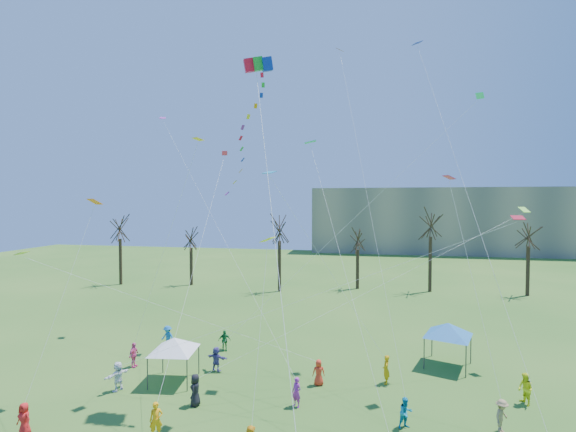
% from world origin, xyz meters
% --- Properties ---
extents(distant_building, '(60.00, 14.00, 15.00)m').
position_xyz_m(distant_building, '(22.00, 82.00, 7.50)').
color(distant_building, gray).
rests_on(distant_building, ground).
extents(bare_tree_row, '(69.33, 9.60, 11.32)m').
position_xyz_m(bare_tree_row, '(3.03, 36.20, 7.18)').
color(bare_tree_row, black).
rests_on(bare_tree_row, ground).
extents(big_box_kite, '(3.36, 6.54, 21.56)m').
position_xyz_m(big_box_kite, '(-2.67, 5.99, 15.69)').
color(big_box_kite, red).
rests_on(big_box_kite, ground).
extents(canopy_tent_white, '(3.86, 3.86, 2.92)m').
position_xyz_m(canopy_tent_white, '(-8.26, 7.12, 2.47)').
color(canopy_tent_white, '#3F3F44').
rests_on(canopy_tent_white, ground).
extents(canopy_tent_blue, '(3.93, 3.93, 3.14)m').
position_xyz_m(canopy_tent_blue, '(9.87, 13.10, 2.66)').
color(canopy_tent_blue, '#3F3F44').
rests_on(canopy_tent_blue, ground).
extents(festival_crowd, '(26.96, 13.84, 1.85)m').
position_xyz_m(festival_crowd, '(-1.51, 5.76, 0.87)').
color(festival_crowd, red).
rests_on(festival_crowd, ground).
extents(small_kites_aloft, '(32.30, 18.10, 34.05)m').
position_xyz_m(small_kites_aloft, '(0.07, 9.76, 13.52)').
color(small_kites_aloft, orange).
rests_on(small_kites_aloft, ground).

